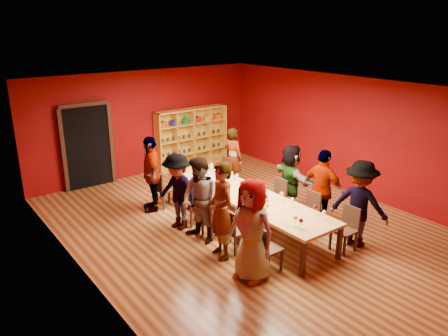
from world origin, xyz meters
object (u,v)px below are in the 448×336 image
(shelving_unit, at_px, (191,135))
(person_left_0, at_px, (251,230))
(chair_person_right_1, at_px, (310,210))
(person_right_4, at_px, (233,158))
(chair_person_left_1, at_px, (234,228))
(chair_person_right_4, at_px, (224,172))
(chair_person_left_0, at_px, (265,247))
(chair_person_left_2, at_px, (211,215))
(person_left_1, at_px, (221,211))
(chair_person_right_0, at_px, (347,226))
(person_right_2, at_px, (291,179))
(wine_bottle, at_px, (200,167))
(person_right_0, at_px, (360,204))
(chair_person_right_2, at_px, (277,196))
(person_left_3, at_px, (178,192))
(spittoon_bowl, at_px, (261,197))
(tasting_table, at_px, (245,196))
(chair_person_left_4, at_px, (163,187))
(person_right_1, at_px, (323,189))
(person_left_2, at_px, (200,200))
(person_left_4, at_px, (151,174))
(chair_person_left_3, at_px, (190,203))

(shelving_unit, bearing_deg, person_left_0, -113.78)
(chair_person_right_1, bearing_deg, person_left_0, -163.90)
(person_right_4, bearing_deg, chair_person_left_1, 131.80)
(shelving_unit, distance_m, chair_person_right_4, 2.42)
(chair_person_left_0, xyz_separation_m, chair_person_left_2, (0.00, 1.66, 0.00))
(chair_person_left_2, bearing_deg, person_left_1, -111.10)
(chair_person_right_0, height_order, person_right_2, person_right_2)
(wine_bottle, bearing_deg, person_right_0, -72.58)
(chair_person_right_2, height_order, person_right_2, person_right_2)
(person_left_3, bearing_deg, shelving_unit, 131.53)
(chair_person_left_1, height_order, spittoon_bowl, spittoon_bowl)
(person_right_4, bearing_deg, person_left_0, 135.65)
(tasting_table, relative_size, chair_person_left_4, 5.06)
(person_left_1, distance_m, person_right_1, 2.50)
(tasting_table, bearing_deg, person_right_1, -38.69)
(person_right_0, bearing_deg, chair_person_left_1, 39.88)
(tasting_table, height_order, person_left_2, person_left_2)
(chair_person_left_2, xyz_separation_m, person_left_4, (-0.28, 1.99, 0.41))
(chair_person_left_2, height_order, chair_person_right_1, same)
(person_right_2, bearing_deg, person_left_4, 62.15)
(tasting_table, distance_m, person_left_0, 2.07)
(chair_person_right_1, height_order, chair_person_right_4, same)
(person_right_1, bearing_deg, person_right_0, 170.86)
(person_left_4, bearing_deg, spittoon_bowl, 47.62)
(chair_person_left_4, xyz_separation_m, chair_person_right_0, (1.82, -4.00, 0.00))
(person_left_1, bearing_deg, chair_person_right_4, 153.89)
(chair_person_left_3, bearing_deg, person_left_0, -97.51)
(person_left_0, distance_m, person_right_0, 2.50)
(person_left_0, bearing_deg, chair_person_right_0, 66.78)
(person_right_1, distance_m, person_right_2, 0.99)
(person_left_4, distance_m, wine_bottle, 1.26)
(person_right_0, distance_m, person_right_2, 1.96)
(chair_person_left_1, relative_size, person_left_3, 0.53)
(chair_person_left_3, distance_m, person_right_2, 2.40)
(chair_person_right_2, xyz_separation_m, chair_person_right_4, (0.00, 2.04, 0.00))
(person_left_2, relative_size, person_right_2, 1.08)
(person_right_1, bearing_deg, person_left_0, 96.77)
(chair_person_left_3, xyz_separation_m, chair_person_right_0, (1.82, -2.78, 0.00))
(chair_person_left_0, bearing_deg, person_left_1, 108.19)
(person_left_1, bearing_deg, shelving_unit, 164.27)
(spittoon_bowl, bearing_deg, person_left_1, -167.27)
(person_right_4, xyz_separation_m, wine_bottle, (-1.17, -0.19, 0.03))
(chair_person_right_1, distance_m, wine_bottle, 2.99)
(chair_person_left_2, distance_m, person_left_4, 2.05)
(shelving_unit, height_order, person_left_4, person_left_4)
(person_right_1, height_order, person_right_4, person_right_1)
(chair_person_left_2, bearing_deg, chair_person_right_2, -1.65)
(person_left_0, bearing_deg, shelving_unit, 142.27)
(chair_person_right_0, height_order, wine_bottle, wine_bottle)
(chair_person_left_3, bearing_deg, chair_person_right_0, -56.82)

